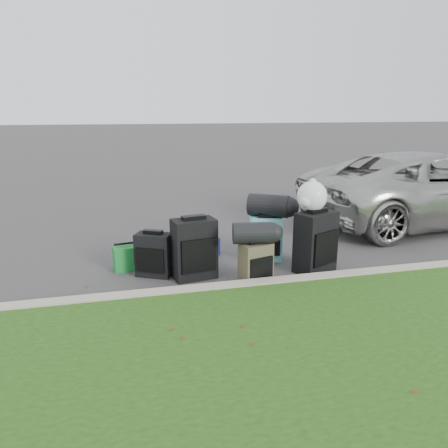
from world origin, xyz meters
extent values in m
plane|color=#383535|center=(0.00, 0.00, 0.00)|extent=(120.00, 120.00, 0.00)
cube|color=#9E937F|center=(0.00, -1.00, 0.07)|extent=(120.00, 0.18, 0.15)
imported|color=#B7B7B2|center=(4.23, 1.39, 0.68)|extent=(5.01, 2.54, 1.36)
cube|color=black|center=(-1.13, -0.13, 0.28)|extent=(0.52, 0.43, 0.57)
cube|color=black|center=(-0.63, -0.33, 0.39)|extent=(0.59, 0.41, 0.78)
cube|color=#3E3826|center=(0.08, -0.72, 0.26)|extent=(0.43, 0.33, 0.53)
cube|color=#5199A8|center=(0.49, 0.10, 0.32)|extent=(0.49, 0.34, 0.64)
cube|color=black|center=(0.99, -0.49, 0.41)|extent=(0.63, 0.52, 0.82)
cube|color=#1A792E|center=(-1.50, 0.17, 0.17)|extent=(0.33, 0.28, 0.33)
cube|color=#171D51|center=(-0.23, 0.52, 0.13)|extent=(0.29, 0.25, 0.26)
cylinder|color=black|center=(0.04, -0.71, 0.66)|extent=(0.53, 0.35, 0.27)
cylinder|color=black|center=(0.54, 0.15, 0.80)|extent=(0.65, 0.58, 0.32)
sphere|color=white|center=(0.94, -0.42, 1.01)|extent=(0.40, 0.40, 0.40)
camera|label=1|loc=(-1.54, -5.60, 2.13)|focal=35.00mm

